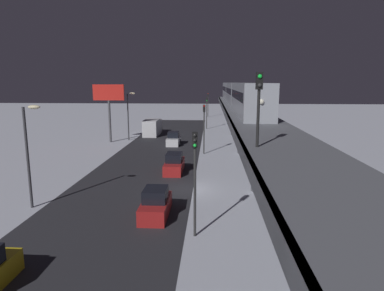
{
  "coord_description": "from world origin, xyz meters",
  "views": [
    {
      "loc": [
        -2.15,
        28.22,
        9.22
      ],
      "look_at": [
        0.17,
        -11.98,
        1.66
      ],
      "focal_mm": 31.56,
      "sensor_mm": 36.0,
      "label": 1
    }
  ],
  "objects_px": {
    "subway_train": "(237,93)",
    "rail_signal": "(259,97)",
    "sedan_red": "(156,205)",
    "commercial_billboard": "(109,98)",
    "traffic_light_mid": "(204,122)",
    "box_truck": "(153,127)",
    "traffic_light_far": "(207,108)",
    "sedan_white": "(174,140)",
    "sedan_red_2": "(174,164)",
    "traffic_light_distant": "(208,101)",
    "traffic_light_near": "(195,169)"
  },
  "relations": [
    {
      "from": "sedan_red_2",
      "to": "traffic_light_far",
      "type": "relative_size",
      "value": 0.75
    },
    {
      "from": "subway_train",
      "to": "commercial_billboard",
      "type": "height_order",
      "value": "subway_train"
    },
    {
      "from": "sedan_red",
      "to": "rail_signal",
      "type": "bearing_deg",
      "value": -32.36
    },
    {
      "from": "rail_signal",
      "to": "commercial_billboard",
      "type": "relative_size",
      "value": 0.45
    },
    {
      "from": "box_truck",
      "to": "traffic_light_far",
      "type": "bearing_deg",
      "value": -139.13
    },
    {
      "from": "rail_signal",
      "to": "sedan_white",
      "type": "xyz_separation_m",
      "value": [
        8.14,
        -31.31,
        -7.69
      ]
    },
    {
      "from": "traffic_light_mid",
      "to": "commercial_billboard",
      "type": "relative_size",
      "value": 0.72
    },
    {
      "from": "sedan_red",
      "to": "sedan_red_2",
      "type": "relative_size",
      "value": 0.91
    },
    {
      "from": "rail_signal",
      "to": "traffic_light_near",
      "type": "relative_size",
      "value": 0.62
    },
    {
      "from": "rail_signal",
      "to": "sedan_white",
      "type": "bearing_deg",
      "value": -75.43
    },
    {
      "from": "subway_train",
      "to": "box_truck",
      "type": "distance_m",
      "value": 16.1
    },
    {
      "from": "traffic_light_mid",
      "to": "commercial_billboard",
      "type": "height_order",
      "value": "commercial_billboard"
    },
    {
      "from": "traffic_light_near",
      "to": "rail_signal",
      "type": "bearing_deg",
      "value": 164.96
    },
    {
      "from": "traffic_light_near",
      "to": "sedan_red",
      "type": "bearing_deg",
      "value": -46.84
    },
    {
      "from": "box_truck",
      "to": "traffic_light_mid",
      "type": "distance_m",
      "value": 18.71
    },
    {
      "from": "sedan_white",
      "to": "commercial_billboard",
      "type": "xyz_separation_m",
      "value": [
        10.11,
        -1.72,
        6.04
      ]
    },
    {
      "from": "commercial_billboard",
      "to": "traffic_light_near",
      "type": "bearing_deg",
      "value": 114.76
    },
    {
      "from": "sedan_white",
      "to": "traffic_light_near",
      "type": "distance_m",
      "value": 30.94
    },
    {
      "from": "sedan_red_2",
      "to": "traffic_light_near",
      "type": "xyz_separation_m",
      "value": [
        -2.9,
        14.96,
        3.4
      ]
    },
    {
      "from": "box_truck",
      "to": "sedan_white",
      "type": "bearing_deg",
      "value": 116.66
    },
    {
      "from": "subway_train",
      "to": "commercial_billboard",
      "type": "distance_m",
      "value": 20.58
    },
    {
      "from": "sedan_white",
      "to": "traffic_light_mid",
      "type": "bearing_deg",
      "value": -53.3
    },
    {
      "from": "commercial_billboard",
      "to": "sedan_red_2",
      "type": "bearing_deg",
      "value": 124.77
    },
    {
      "from": "sedan_red",
      "to": "traffic_light_mid",
      "type": "distance_m",
      "value": 21.46
    },
    {
      "from": "commercial_billboard",
      "to": "subway_train",
      "type": "bearing_deg",
      "value": -165.66
    },
    {
      "from": "box_truck",
      "to": "traffic_light_distant",
      "type": "bearing_deg",
      "value": -106.39
    },
    {
      "from": "rail_signal",
      "to": "traffic_light_near",
      "type": "height_order",
      "value": "rail_signal"
    },
    {
      "from": "sedan_white",
      "to": "traffic_light_near",
      "type": "xyz_separation_m",
      "value": [
        -4.7,
        30.39,
        3.41
      ]
    },
    {
      "from": "rail_signal",
      "to": "traffic_light_far",
      "type": "bearing_deg",
      "value": -85.99
    },
    {
      "from": "sedan_white",
      "to": "traffic_light_near",
      "type": "height_order",
      "value": "traffic_light_near"
    },
    {
      "from": "sedan_red",
      "to": "traffic_light_far",
      "type": "xyz_separation_m",
      "value": [
        -2.9,
        -45.08,
        3.4
      ]
    },
    {
      "from": "traffic_light_far",
      "to": "commercial_billboard",
      "type": "bearing_deg",
      "value": 47.31
    },
    {
      "from": "box_truck",
      "to": "commercial_billboard",
      "type": "relative_size",
      "value": 0.83
    },
    {
      "from": "subway_train",
      "to": "rail_signal",
      "type": "height_order",
      "value": "rail_signal"
    },
    {
      "from": "sedan_red",
      "to": "traffic_light_mid",
      "type": "relative_size",
      "value": 0.68
    },
    {
      "from": "traffic_light_near",
      "to": "sedan_white",
      "type": "bearing_deg",
      "value": -81.21
    },
    {
      "from": "sedan_red_2",
      "to": "rail_signal",
      "type": "bearing_deg",
      "value": -68.24
    },
    {
      "from": "traffic_light_distant",
      "to": "commercial_billboard",
      "type": "height_order",
      "value": "commercial_billboard"
    },
    {
      "from": "traffic_light_distant",
      "to": "traffic_light_near",
      "type": "bearing_deg",
      "value": 90.0
    },
    {
      "from": "sedan_red",
      "to": "box_truck",
      "type": "distance_m",
      "value": 37.45
    },
    {
      "from": "traffic_light_mid",
      "to": "commercial_billboard",
      "type": "bearing_deg",
      "value": -28.46
    },
    {
      "from": "subway_train",
      "to": "sedan_red_2",
      "type": "height_order",
      "value": "subway_train"
    },
    {
      "from": "subway_train",
      "to": "traffic_light_distant",
      "type": "relative_size",
      "value": 8.67
    },
    {
      "from": "subway_train",
      "to": "commercial_billboard",
      "type": "bearing_deg",
      "value": 14.34
    },
    {
      "from": "sedan_red_2",
      "to": "traffic_light_mid",
      "type": "height_order",
      "value": "traffic_light_mid"
    },
    {
      "from": "sedan_red",
      "to": "commercial_billboard",
      "type": "relative_size",
      "value": 0.49
    },
    {
      "from": "sedan_white",
      "to": "commercial_billboard",
      "type": "bearing_deg",
      "value": 170.33
    },
    {
      "from": "sedan_white",
      "to": "sedan_red",
      "type": "height_order",
      "value": "same"
    },
    {
      "from": "subway_train",
      "to": "traffic_light_near",
      "type": "xyz_separation_m",
      "value": [
        5.11,
        37.21,
        -3.33
      ]
    },
    {
      "from": "subway_train",
      "to": "traffic_light_distant",
      "type": "distance_m",
      "value": 35.58
    }
  ]
}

